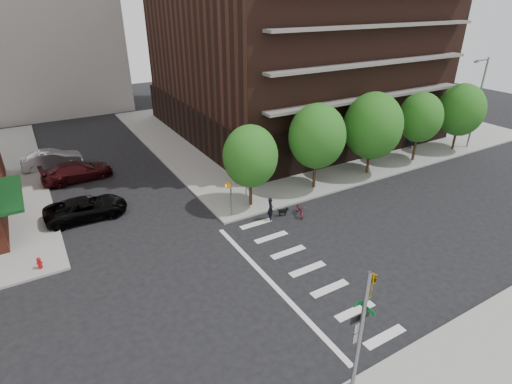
% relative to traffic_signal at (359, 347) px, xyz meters
% --- Properties ---
extents(ground, '(120.00, 120.00, 0.00)m').
position_rel_traffic_signal_xyz_m(ground, '(0.47, 7.49, -2.70)').
color(ground, black).
rests_on(ground, ground).
extents(sidewalk_ne, '(39.00, 33.00, 0.15)m').
position_rel_traffic_signal_xyz_m(sidewalk_ne, '(20.97, 30.99, -2.62)').
color(sidewalk_ne, gray).
rests_on(sidewalk_ne, ground).
extents(crosswalk, '(3.85, 13.00, 0.01)m').
position_rel_traffic_signal_xyz_m(crosswalk, '(2.68, 7.49, -2.69)').
color(crosswalk, silver).
rests_on(crosswalk, ground).
extents(tree_a, '(4.00, 4.00, 5.90)m').
position_rel_traffic_signal_xyz_m(tree_a, '(4.47, 15.99, 1.35)').
color(tree_a, '#301E11').
rests_on(tree_a, sidewalk_ne).
extents(tree_b, '(4.50, 4.50, 6.65)m').
position_rel_traffic_signal_xyz_m(tree_b, '(10.47, 15.99, 1.85)').
color(tree_b, '#301E11').
rests_on(tree_b, sidewalk_ne).
extents(tree_c, '(5.00, 5.00, 6.80)m').
position_rel_traffic_signal_xyz_m(tree_c, '(16.47, 15.99, 1.75)').
color(tree_c, '#301E11').
rests_on(tree_c, sidewalk_ne).
extents(tree_d, '(4.00, 4.00, 6.20)m').
position_rel_traffic_signal_xyz_m(tree_d, '(22.47, 15.99, 1.64)').
color(tree_d, '#301E11').
rests_on(tree_d, sidewalk_ne).
extents(tree_e, '(4.50, 4.50, 6.35)m').
position_rel_traffic_signal_xyz_m(tree_e, '(28.47, 15.99, 1.55)').
color(tree_e, '#301E11').
rests_on(tree_e, sidewalk_ne).
extents(traffic_signal, '(0.90, 0.75, 6.00)m').
position_rel_traffic_signal_xyz_m(traffic_signal, '(0.00, 0.00, 0.00)').
color(traffic_signal, slate).
rests_on(traffic_signal, sidewalk_s).
extents(pedestrian_signal, '(2.18, 0.67, 2.60)m').
position_rel_traffic_signal_xyz_m(pedestrian_signal, '(2.79, 15.42, -0.84)').
color(pedestrian_signal, slate).
rests_on(pedestrian_signal, sidewalk_ne).
extents(fire_hydrant, '(0.24, 0.24, 0.73)m').
position_rel_traffic_signal_xyz_m(fire_hydrant, '(-10.03, 15.29, -2.15)').
color(fire_hydrant, '#A50C0C').
rests_on(fire_hydrant, sidewalk_nw).
extents(streetlamp, '(2.14, 0.22, 9.00)m').
position_rel_traffic_signal_xyz_m(streetlamp, '(30.29, 15.69, 2.59)').
color(streetlamp, slate).
rests_on(streetlamp, sidewalk_ne).
extents(parked_car_black, '(2.78, 5.68, 1.55)m').
position_rel_traffic_signal_xyz_m(parked_car_black, '(-6.57, 20.40, -1.92)').
color(parked_car_black, black).
rests_on(parked_car_black, ground).
extents(parked_car_maroon, '(2.76, 5.92, 1.67)m').
position_rel_traffic_signal_xyz_m(parked_car_maroon, '(-6.07, 27.70, -1.86)').
color(parked_car_maroon, '#380D10').
rests_on(parked_car_maroon, ground).
extents(parked_car_silver, '(1.81, 5.15, 1.69)m').
position_rel_traffic_signal_xyz_m(parked_car_silver, '(-7.67, 31.81, -1.85)').
color(parked_car_silver, '#A8A9AF').
rests_on(parked_car_silver, ground).
extents(scooter, '(1.16, 1.78, 0.88)m').
position_rel_traffic_signal_xyz_m(scooter, '(6.86, 12.96, -2.26)').
color(scooter, maroon).
rests_on(scooter, ground).
extents(dog_walker, '(0.73, 0.59, 1.74)m').
position_rel_traffic_signal_xyz_m(dog_walker, '(4.66, 13.49, -1.83)').
color(dog_walker, black).
rests_on(dog_walker, ground).
extents(dog, '(0.72, 0.39, 0.61)m').
position_rel_traffic_signal_xyz_m(dog, '(5.76, 13.51, -2.32)').
color(dog, black).
rests_on(dog, ground).
extents(pedestrian_far, '(0.94, 0.80, 1.70)m').
position_rel_traffic_signal_xyz_m(pedestrian_far, '(24.91, 18.49, -1.70)').
color(pedestrian_far, navy).
rests_on(pedestrian_far, sidewalk_ne).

